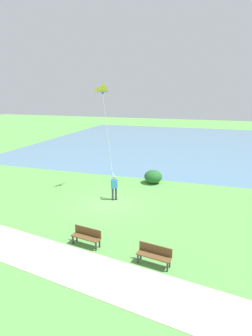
{
  "coord_description": "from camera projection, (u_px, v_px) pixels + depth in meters",
  "views": [
    {
      "loc": [
        15.85,
        6.2,
        7.23
      ],
      "look_at": [
        -0.37,
        1.04,
        2.47
      ],
      "focal_mm": 29.24,
      "sensor_mm": 36.0,
      "label": 1
    }
  ],
  "objects": [
    {
      "name": "lakeside_shrub",
      "position": [
        153.0,
        177.0,
        22.32
      ],
      "size": [
        1.48,
        1.45,
        1.07
      ],
      "primitive_type": "ellipsoid",
      "color": "#236028",
      "rests_on": "ground"
    },
    {
      "name": "walkway_path",
      "position": [
        94.0,
        273.0,
        11.3
      ],
      "size": [
        7.32,
        31.99,
        0.02
      ],
      "primitive_type": "cube",
      "rotation": [
        0.0,
        0.0,
        -0.16
      ],
      "color": "#B7AD99",
      "rests_on": "ground"
    },
    {
      "name": "park_bench_far_walkway",
      "position": [
        154.0,
        254.0,
        11.74
      ],
      "size": [
        0.67,
        1.55,
        0.88
      ],
      "color": "brown",
      "rests_on": "ground"
    },
    {
      "name": "person_kite_flyer",
      "position": [
        114.0,
        185.0,
        18.7
      ],
      "size": [
        0.61,
        0.56,
        1.83
      ],
      "color": "#232328",
      "rests_on": "ground"
    },
    {
      "name": "ground_plane",
      "position": [
        110.0,
        204.0,
        18.3
      ],
      "size": [
        120.0,
        120.0,
        0.0
      ],
      "primitive_type": "plane",
      "color": "#569947"
    },
    {
      "name": "park_bench_near_walkway",
      "position": [
        87.0,
        235.0,
        13.25
      ],
      "size": [
        0.67,
        1.55,
        0.88
      ],
      "color": "brown",
      "rests_on": "ground"
    },
    {
      "name": "flying_kite",
      "position": [
        104.0,
        90.0,
        19.28
      ],
      "size": [
        2.4,
        1.59,
        6.03
      ],
      "color": "yellow"
    },
    {
      "name": "lake_water",
      "position": [
        196.0,
        144.0,
        39.17
      ],
      "size": [
        36.0,
        44.0,
        0.01
      ],
      "primitive_type": "cube",
      "color": "teal",
      "rests_on": "ground"
    }
  ]
}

